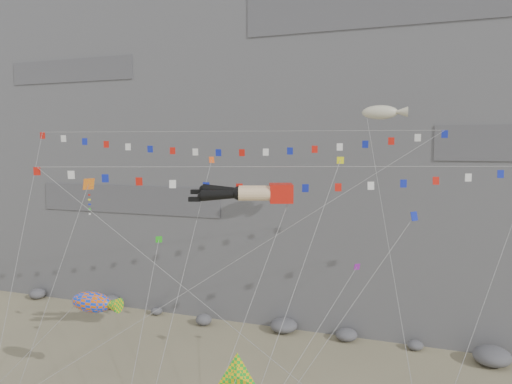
{
  "coord_description": "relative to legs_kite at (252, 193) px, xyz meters",
  "views": [
    {
      "loc": [
        13.58,
        -27.27,
        17.77
      ],
      "look_at": [
        0.14,
        9.0,
        14.17
      ],
      "focal_mm": 35.0,
      "sensor_mm": 36.0,
      "label": 1
    }
  ],
  "objects": [
    {
      "name": "small_kite_a",
      "position": [
        -4.38,
        2.69,
        1.64
      ],
      "size": [
        1.77,
        13.2,
        20.94
      ],
      "color": "#FF5415",
      "rests_on": "ground"
    },
    {
      "name": "small_kite_b",
      "position": [
        6.37,
        2.78,
        -5.41
      ],
      "size": [
        5.63,
        13.97,
        17.12
      ],
      "color": "purple",
      "rests_on": "ground"
    },
    {
      "name": "talus_boulders",
      "position": [
        -1.9,
        13.44,
        -14.03
      ],
      "size": [
        60.0,
        3.0,
        1.2
      ],
      "primitive_type": null,
      "color": "#5E5E63",
      "rests_on": "ground"
    },
    {
      "name": "small_kite_d",
      "position": [
        5.21,
        2.52,
        1.71
      ],
      "size": [
        3.78,
        14.3,
        21.87
      ],
      "color": "#FFFE15",
      "rests_on": "ground"
    },
    {
      "name": "harlequin_kite",
      "position": [
        -13.57,
        0.36,
        0.16
      ],
      "size": [
        2.11,
        8.21,
        16.51
      ],
      "color": "red",
      "rests_on": "ground"
    },
    {
      "name": "cliff",
      "position": [
        -1.9,
        28.44,
        10.37
      ],
      "size": [
        80.0,
        28.0,
        50.0
      ],
      "primitive_type": "cube",
      "color": "slate",
      "rests_on": "ground"
    },
    {
      "name": "legs_kite",
      "position": [
        0.0,
        0.0,
        0.0
      ],
      "size": [
        7.03,
        13.07,
        18.81
      ],
      "rotation": [
        0.0,
        0.0,
        0.36
      ],
      "color": "red",
      "rests_on": "ground"
    },
    {
      "name": "small_kite_c",
      "position": [
        -6.23,
        -1.76,
        -3.55
      ],
      "size": [
        2.95,
        9.46,
        14.58
      ],
      "color": "green",
      "rests_on": "ground"
    },
    {
      "name": "flag_banner_lower",
      "position": [
        2.02,
        1.75,
        1.7
      ],
      "size": [
        31.39,
        12.94,
        19.73
      ],
      "color": "red",
      "rests_on": "ground"
    },
    {
      "name": "blimp_windsock",
      "position": [
        7.23,
        8.38,
        5.62
      ],
      "size": [
        6.65,
        15.41,
        25.36
      ],
      "color": "beige",
      "rests_on": "ground"
    },
    {
      "name": "flag_banner_upper",
      "position": [
        -3.91,
        5.31,
        4.25
      ],
      "size": [
        31.58,
        16.24,
        25.83
      ],
      "color": "red",
      "rests_on": "ground"
    },
    {
      "name": "fish_windsock",
      "position": [
        -10.22,
        -3.83,
        -7.43
      ],
      "size": [
        9.21,
        4.43,
        10.73
      ],
      "color": "#E9600B",
      "rests_on": "ground"
    },
    {
      "name": "small_kite_e",
      "position": [
        10.2,
        -1.14,
        -1.13
      ],
      "size": [
        9.32,
        8.22,
        17.86
      ],
      "color": "#1322AA",
      "rests_on": "ground"
    },
    {
      "name": "delta_kite",
      "position": [
        1.93,
        -7.43,
        -9.0
      ],
      "size": [
        2.51,
        4.13,
        7.38
      ],
      "color": "yellow",
      "rests_on": "ground"
    }
  ]
}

